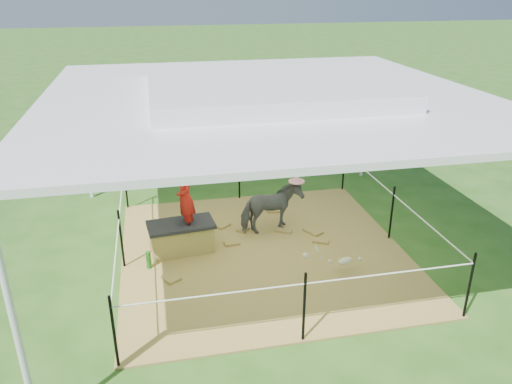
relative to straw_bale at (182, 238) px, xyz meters
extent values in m
plane|color=#2D5919|center=(1.32, -0.31, -0.25)|extent=(90.00, 90.00, 0.00)
cube|color=brown|center=(1.32, -0.31, -0.24)|extent=(4.60, 4.60, 0.03)
cylinder|color=silver|center=(-1.68, 2.69, 1.05)|extent=(0.07, 0.07, 2.60)
cylinder|color=silver|center=(4.32, 2.69, 1.05)|extent=(0.07, 0.07, 2.60)
cylinder|color=silver|center=(-1.68, -3.31, 1.05)|extent=(0.07, 0.07, 2.60)
cube|color=white|center=(1.32, -0.31, 2.39)|extent=(6.30, 6.30, 0.08)
cube|color=white|center=(1.32, -0.31, 2.54)|extent=(3.30, 3.30, 0.22)
cylinder|color=black|center=(-0.93, 1.94, 0.25)|extent=(0.04, 0.04, 1.00)
cylinder|color=black|center=(1.32, 1.94, 0.25)|extent=(0.04, 0.04, 1.00)
cylinder|color=black|center=(3.57, 1.94, 0.25)|extent=(0.04, 0.04, 1.00)
cylinder|color=black|center=(-0.93, -0.31, 0.25)|extent=(0.04, 0.04, 1.00)
cylinder|color=black|center=(3.57, -0.31, 0.25)|extent=(0.04, 0.04, 1.00)
cylinder|color=black|center=(-0.93, -2.56, 0.25)|extent=(0.04, 0.04, 1.00)
cylinder|color=black|center=(1.32, -2.56, 0.25)|extent=(0.04, 0.04, 1.00)
cylinder|color=black|center=(3.57, -2.56, 0.25)|extent=(0.04, 0.04, 1.00)
cylinder|color=white|center=(1.32, 1.94, 0.60)|extent=(4.50, 0.02, 0.02)
cylinder|color=white|center=(1.32, -2.56, 0.60)|extent=(4.50, 0.02, 0.02)
cylinder|color=white|center=(3.57, -0.31, 0.60)|extent=(0.02, 4.50, 0.02)
cylinder|color=white|center=(-0.93, -0.31, 0.60)|extent=(0.02, 4.50, 0.02)
cube|color=olive|center=(0.00, 0.00, 0.00)|extent=(1.06, 0.61, 0.45)
cube|color=black|center=(0.00, 0.00, 0.25)|extent=(1.13, 0.67, 0.06)
imported|color=red|center=(0.10, 0.00, 0.83)|extent=(0.34, 0.47, 1.21)
cylinder|color=#196817|center=(-0.55, -0.45, -0.08)|extent=(0.09, 0.09, 0.28)
imported|color=#48484C|center=(1.61, 0.36, 0.23)|extent=(1.16, 0.73, 0.91)
cylinder|color=pink|center=(1.61, 0.36, 0.75)|extent=(0.28, 0.28, 0.13)
cylinder|color=blue|center=(5.31, 6.27, 0.14)|extent=(0.66, 0.66, 0.80)
cube|color=brown|center=(3.29, 8.34, 0.07)|extent=(1.81, 1.50, 0.66)
cube|color=brown|center=(7.03, 8.40, 0.12)|extent=(2.10, 1.80, 0.74)
imported|color=#327CBB|center=(3.79, 7.50, 0.36)|extent=(0.65, 0.53, 1.23)
camera|label=1|loc=(-0.30, -7.37, 3.94)|focal=35.00mm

